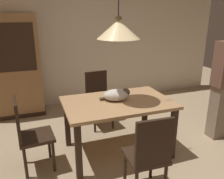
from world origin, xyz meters
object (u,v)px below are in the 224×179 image
Objects in this scene: chair_left_side at (29,132)px; hutch_bookcase at (9,69)px; pendant_lamp at (118,29)px; chair_near_front at (149,153)px; dining_table at (118,108)px; person_standing at (224,85)px; chair_far_back at (98,97)px; cat_sleeping at (117,95)px.

hutch_bookcase is (-0.28, 1.81, 0.38)m from chair_left_side.
chair_near_front is at bearing -90.23° from pendant_lamp.
hutch_bookcase reaches higher than dining_table.
hutch_bookcase is at bearing 117.56° from chair_near_front.
person_standing is (2.76, -0.13, 0.33)m from chair_left_side.
person_standing is (1.63, -0.13, 0.19)m from dining_table.
dining_table is 1.08× the size of pendant_lamp.
pendant_lamp is (0.00, 0.00, 1.01)m from dining_table.
hutch_bookcase is (-1.40, 0.93, 0.38)m from chair_far_back.
dining_table is 1.51× the size of chair_near_front.
person_standing is at bearing 24.50° from chair_near_front.
chair_near_front is 1.83m from person_standing.
person_standing is (1.64, 0.75, 0.33)m from chair_near_front.
cat_sleeping is 0.24× the size of person_standing.
chair_near_front is at bearing -37.80° from chair_left_side.
hutch_bookcase reaches higher than cat_sleeping.
chair_far_back is at bearing 90.38° from pendant_lamp.
chair_far_back is at bearing 148.39° from person_standing.
chair_near_front is 1.45m from pendant_lamp.
chair_left_side reaches higher than dining_table.
cat_sleeping is 2.26m from hutch_bookcase.
pendant_lamp is at bearing -89.62° from chair_far_back.
dining_table is at bearing -94.47° from pendant_lamp.
chair_far_back is at bearing 90.07° from chair_near_front.
hutch_bookcase reaches higher than person_standing.
chair_near_front is at bearing -90.52° from cat_sleeping.
dining_table is 0.89m from chair_far_back.
dining_table is at bearing -89.62° from chair_far_back.
pendant_lamp is at bearing 89.77° from chair_near_front.
hutch_bookcase is 1.11× the size of person_standing.
person_standing is at bearing -4.60° from pendant_lamp.
cat_sleeping is (0.00, 0.04, 0.18)m from dining_table.
person_standing is at bearing -2.60° from chair_left_side.
cat_sleeping is 0.21× the size of hutch_bookcase.
cat_sleeping is at bearing 82.68° from dining_table.
person_standing is at bearing -32.54° from hutch_bookcase.
chair_far_back reaches higher than dining_table.
chair_left_side is (-1.13, -0.01, -0.14)m from dining_table.
hutch_bookcase reaches higher than chair_far_back.
chair_near_front is at bearing -90.23° from dining_table.
chair_left_side is at bearing -179.69° from dining_table.
pendant_lamp is 1.84m from person_standing.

